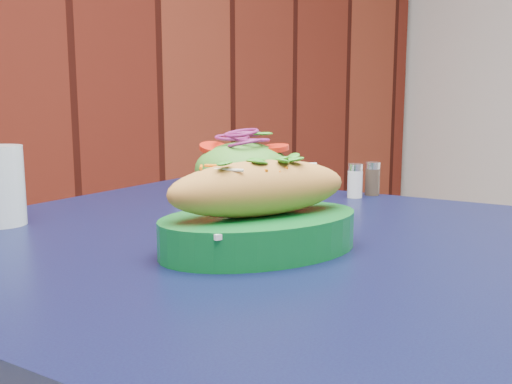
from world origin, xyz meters
TOP-DOWN VIEW (x-y plane):
  - cafe_table at (0.02, 1.21)m, footprint 1.05×1.05m
  - banh_mi_basket at (-0.00, 1.11)m, footprint 0.26×0.18m
  - salad_plate at (0.17, 1.39)m, footprint 0.24×0.24m
  - salt_shaker at (0.35, 1.31)m, footprint 0.03×0.03m
  - pepper_shaker at (0.40, 1.31)m, footprint 0.03×0.03m

SIDE VIEW (x-z plane):
  - cafe_table at x=0.02m, z-range 0.29..1.04m
  - salt_shaker at x=0.35m, z-range 0.75..0.81m
  - pepper_shaker at x=0.40m, z-range 0.75..0.81m
  - banh_mi_basket at x=0.00m, z-range 0.74..0.85m
  - salad_plate at x=0.17m, z-range 0.74..0.86m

